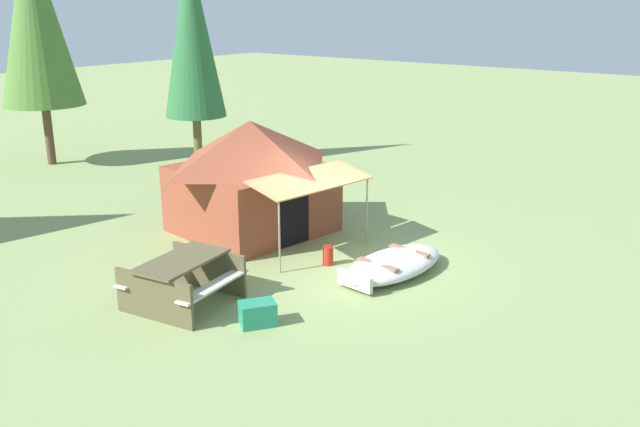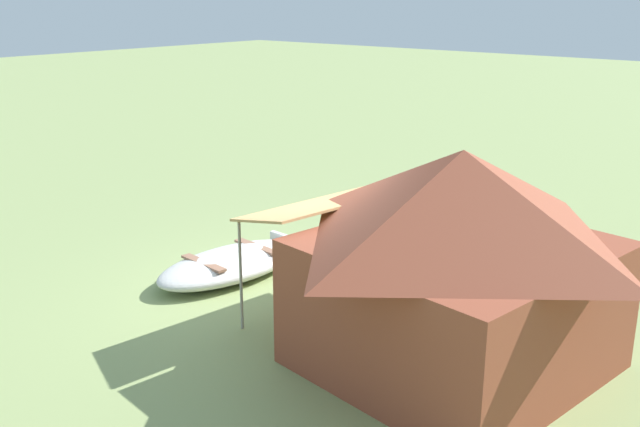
% 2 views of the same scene
% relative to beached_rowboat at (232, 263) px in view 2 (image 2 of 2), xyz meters
% --- Properties ---
extents(ground_plane, '(80.00, 80.00, 0.00)m').
position_rel_beached_rowboat_xyz_m(ground_plane, '(-0.00, 1.23, -0.19)').
color(ground_plane, '#889A5D').
extents(beached_rowboat, '(2.52, 1.36, 0.37)m').
position_rel_beached_rowboat_xyz_m(beached_rowboat, '(0.00, 0.00, 0.00)').
color(beached_rowboat, silver).
rests_on(beached_rowboat, ground_plane).
extents(canvas_cabin_tent, '(3.45, 4.19, 2.43)m').
position_rel_beached_rowboat_xyz_m(canvas_cabin_tent, '(0.25, 3.79, 1.07)').
color(canvas_cabin_tent, brown).
rests_on(canvas_cabin_tent, ground_plane).
extents(picnic_table, '(1.83, 1.77, 0.80)m').
position_rel_beached_rowboat_xyz_m(picnic_table, '(-3.26, 2.06, 0.30)').
color(picnic_table, brown).
rests_on(picnic_table, ground_plane).
extents(cooler_box, '(0.66, 0.61, 0.38)m').
position_rel_beached_rowboat_xyz_m(cooler_box, '(-3.07, 0.55, -0.00)').
color(cooler_box, '#238864').
rests_on(cooler_box, ground_plane).
extents(fuel_can, '(0.25, 0.25, 0.37)m').
position_rel_beached_rowboat_xyz_m(fuel_can, '(-0.37, 1.24, -0.01)').
color(fuel_can, red).
rests_on(fuel_can, ground_plane).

